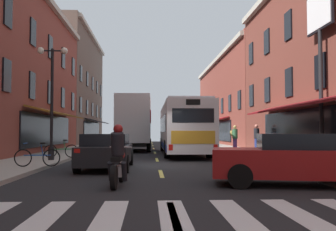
{
  "coord_description": "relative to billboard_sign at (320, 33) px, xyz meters",
  "views": [
    {
      "loc": [
        -0.44,
        -16.6,
        1.46
      ],
      "look_at": [
        0.68,
        5.04,
        2.39
      ],
      "focal_mm": 40.19,
      "sensor_mm": 36.0,
      "label": 1
    }
  ],
  "objects": [
    {
      "name": "sedan_near",
      "position": [
        -8.35,
        22.99,
        -5.05
      ],
      "size": [
        2.01,
        4.58,
        1.44
      ],
      "color": "#144723",
      "rests_on": "ground"
    },
    {
      "name": "transit_bus",
      "position": [
        -5.29,
        8.5,
        -4.07
      ],
      "size": [
        2.7,
        12.37,
        3.26
      ],
      "color": "white",
      "rests_on": "ground"
    },
    {
      "name": "sidewalk_right",
      "position": [
        -1.15,
        0.7,
        -5.71
      ],
      "size": [
        3.0,
        80.0,
        0.14
      ],
      "primitive_type": "cube",
      "color": "#A39E93",
      "rests_on": "ground"
    },
    {
      "name": "motorcycle_rider",
      "position": [
        -8.31,
        -5.71,
        -5.07
      ],
      "size": [
        0.62,
        2.07,
        1.66
      ],
      "color": "black",
      "rests_on": "ground"
    },
    {
      "name": "sidewalk_left",
      "position": [
        -12.95,
        0.7,
        -5.71
      ],
      "size": [
        3.0,
        80.0,
        0.14
      ],
      "primitive_type": "cube",
      "color": "#A39E93",
      "rests_on": "ground"
    },
    {
      "name": "bicycle_mid",
      "position": [
        -11.69,
        -1.42,
        -5.28
      ],
      "size": [
        1.71,
        0.48,
        0.91
      ],
      "color": "black",
      "rests_on": "sidewalk_left"
    },
    {
      "name": "street_lamp_twin",
      "position": [
        -12.04,
        1.98,
        -2.7
      ],
      "size": [
        1.42,
        0.32,
        5.31
      ],
      "color": "black",
      "rests_on": "sidewalk_left"
    },
    {
      "name": "ground_plane",
      "position": [
        -7.05,
        0.7,
        -5.83
      ],
      "size": [
        34.8,
        80.0,
        0.1
      ],
      "primitive_type": "cube",
      "color": "black"
    },
    {
      "name": "crosswalk_near",
      "position": [
        -7.05,
        -9.3,
        -5.78
      ],
      "size": [
        7.1,
        2.8,
        0.01
      ],
      "color": "silver",
      "rests_on": "ground"
    },
    {
      "name": "pedestrian_mid",
      "position": [
        -0.34,
        8.65,
        -4.71
      ],
      "size": [
        0.36,
        0.36,
        1.81
      ],
      "rotation": [
        0.0,
        0.0,
        3.66
      ],
      "color": "navy",
      "rests_on": "sidewalk_right"
    },
    {
      "name": "box_truck",
      "position": [
        -8.56,
        12.54,
        -3.72
      ],
      "size": [
        2.55,
        7.19,
        4.04
      ],
      "color": "white",
      "rests_on": "ground"
    },
    {
      "name": "sedan_far",
      "position": [
        -3.35,
        -5.87,
        -5.06
      ],
      "size": [
        4.92,
        2.69,
        1.4
      ],
      "color": "maroon",
      "rests_on": "ground"
    },
    {
      "name": "pedestrian_near",
      "position": [
        -1.61,
        9.49,
        -4.71
      ],
      "size": [
        0.48,
        0.51,
        1.76
      ],
      "rotation": [
        0.0,
        0.0,
        3.83
      ],
      "color": "#66387F",
      "rests_on": "sidewalk_right"
    },
    {
      "name": "lane_centre_dashes",
      "position": [
        -7.05,
        0.45,
        -5.78
      ],
      "size": [
        0.14,
        73.9,
        0.01
      ],
      "color": "#DBCC4C",
      "rests_on": "ground"
    },
    {
      "name": "billboard_sign",
      "position": [
        0.0,
        0.0,
        0.0
      ],
      "size": [
        0.4,
        2.4,
        7.54
      ],
      "color": "black",
      "rests_on": "sidewalk_right"
    },
    {
      "name": "bicycle_near",
      "position": [
        -11.95,
        3.56,
        -5.28
      ],
      "size": [
        1.71,
        0.48,
        0.91
      ],
      "color": "black",
      "rests_on": "sidewalk_left"
    },
    {
      "name": "sedan_mid",
      "position": [
        -9.13,
        -1.0,
        -5.08
      ],
      "size": [
        1.94,
        4.59,
        1.37
      ],
      "color": "black",
      "rests_on": "ground"
    }
  ]
}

